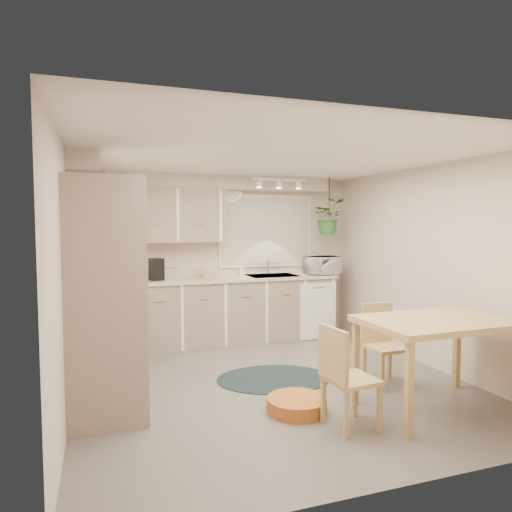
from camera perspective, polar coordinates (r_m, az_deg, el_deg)
name	(u,v)px	position (r m, az deg, el deg)	size (l,w,h in m)	color
floor	(271,383)	(5.09, 1.94, -15.54)	(4.20, 4.20, 0.00)	#5F5C54
ceiling	(272,157)	(4.85, 2.01, 12.26)	(4.20, 4.20, 0.00)	white
wall_back	(222,258)	(6.82, -4.33, -0.24)	(4.00, 0.04, 2.40)	beige
wall_front	(392,305)	(2.98, 16.60, -5.90)	(4.00, 0.04, 2.40)	beige
wall_left	(68,279)	(4.52, -22.47, -2.69)	(0.04, 4.20, 2.40)	beige
wall_right	(427,266)	(5.84, 20.63, -1.20)	(0.04, 4.20, 2.40)	beige
base_cab_left	(103,335)	(5.50, -18.53, -9.37)	(0.60, 1.85, 0.90)	gray
base_cab_back	(214,312)	(6.58, -5.33, -6.99)	(3.60, 0.60, 0.90)	gray
counter_left	(103,294)	(5.42, -18.54, -4.52)	(0.64, 1.89, 0.04)	#CCB195
counter_back	(214,279)	(6.50, -5.33, -2.94)	(3.64, 0.64, 0.04)	#CCB195
oven_stack	(106,300)	(4.16, -18.25, -5.23)	(0.65, 0.65, 2.10)	gray
wall_oven_face	(144,298)	(4.18, -13.83, -5.11)	(0.02, 0.56, 0.58)	silver
upper_cab_left	(89,213)	(5.49, -20.17, 5.03)	(0.35, 2.00, 0.75)	gray
upper_cab_back	(154,215)	(6.45, -12.62, 4.99)	(2.00, 0.35, 0.75)	gray
soffit_left	(85,171)	(5.52, -20.56, 9.96)	(0.30, 2.00, 0.20)	beige
soffit_back	(210,182)	(6.64, -5.74, 9.14)	(3.60, 0.30, 0.20)	beige
cooktop	(105,300)	(4.84, -18.38, -5.21)	(0.52, 0.58, 0.02)	silver
range_hood	(102,255)	(4.79, -18.73, 0.16)	(0.40, 0.60, 0.14)	silver
window_blinds	(266,231)	(6.98, 1.29, 3.15)	(1.40, 0.02, 1.00)	beige
window_frame	(266,231)	(6.99, 1.27, 3.15)	(1.50, 0.02, 1.10)	silver
sink	(272,278)	(6.78, 2.07, -2.81)	(0.70, 0.48, 0.10)	#989B9F
dishwasher_front	(318,311)	(6.81, 7.76, -6.85)	(0.58, 0.01, 0.83)	silver
track_light_bar	(279,180)	(6.53, 2.90, 9.51)	(0.80, 0.04, 0.04)	silver
wall_clock	(232,192)	(6.83, -3.08, 8.00)	(0.30, 0.30, 0.03)	#EDC453
dining_table	(436,364)	(4.60, 21.61, -12.47)	(1.34, 0.89, 0.84)	tan
chair_left	(351,377)	(4.02, 11.82, -14.53)	(0.40, 0.40, 0.86)	tan
chair_back	(386,345)	(5.11, 15.98, -10.66)	(0.40, 0.40, 0.85)	tan
braided_rug	(274,378)	(5.20, 2.26, -15.05)	(1.27, 0.95, 0.01)	black
pet_bed	(297,405)	(4.38, 5.11, -18.03)	(0.55, 0.55, 0.13)	#B35E23
microwave	(322,263)	(6.98, 8.29, -0.93)	(0.50, 0.28, 0.34)	silver
soap_bottle	(241,273)	(6.77, -1.87, -2.14)	(0.08, 0.17, 0.08)	silver
hanging_plant	(329,221)	(7.00, 9.10, 4.40)	(0.48, 0.53, 0.42)	#306B2B
coffee_maker	(156,269)	(6.35, -12.34, -1.64)	(0.17, 0.21, 0.30)	black
toaster	(168,274)	(6.40, -10.99, -2.21)	(0.26, 0.15, 0.16)	#989B9F
knife_block	(207,270)	(6.53, -6.12, -1.81)	(0.10, 0.10, 0.21)	tan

